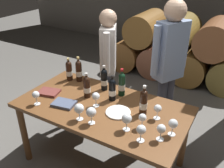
% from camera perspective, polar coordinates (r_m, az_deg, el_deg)
% --- Properties ---
extents(ground_plane, '(14.00, 14.00, 0.00)m').
position_cam_1_polar(ground_plane, '(2.94, -2.05, -17.48)').
color(ground_plane, '#66635E').
extents(barrel_stack, '(2.49, 0.90, 1.15)m').
position_cam_1_polar(barrel_stack, '(4.74, 14.91, 7.84)').
color(barrel_stack, brown).
rests_on(barrel_stack, ground_plane).
extents(dining_table, '(1.70, 0.90, 0.76)m').
position_cam_1_polar(dining_table, '(2.51, -2.31, -6.73)').
color(dining_table, brown).
rests_on(dining_table, ground_plane).
extents(wine_bottle_0, '(0.07, 0.07, 0.28)m').
position_cam_1_polar(wine_bottle_0, '(2.55, -5.86, -0.62)').
color(wine_bottle_0, black).
rests_on(wine_bottle_0, dining_table).
extents(wine_bottle_1, '(0.07, 0.07, 0.29)m').
position_cam_1_polar(wine_bottle_1, '(2.68, -1.84, 1.08)').
color(wine_bottle_1, black).
rests_on(wine_bottle_1, dining_table).
extents(wine_bottle_2, '(0.07, 0.07, 0.30)m').
position_cam_1_polar(wine_bottle_2, '(2.89, -7.73, 3.09)').
color(wine_bottle_2, black).
rests_on(wine_bottle_2, dining_table).
extents(wine_bottle_3, '(0.07, 0.07, 0.28)m').
position_cam_1_polar(wine_bottle_3, '(2.94, -9.95, 3.12)').
color(wine_bottle_3, black).
rests_on(wine_bottle_3, dining_table).
extents(wine_bottle_4, '(0.07, 0.07, 0.30)m').
position_cam_1_polar(wine_bottle_4, '(2.28, 7.34, -4.20)').
color(wine_bottle_4, black).
rests_on(wine_bottle_4, dining_table).
extents(wine_bottle_5, '(0.07, 0.07, 0.28)m').
position_cam_1_polar(wine_bottle_5, '(2.49, 0.05, -1.27)').
color(wine_bottle_5, black).
rests_on(wine_bottle_5, dining_table).
extents(wine_bottle_6, '(0.07, 0.07, 0.31)m').
position_cam_1_polar(wine_bottle_6, '(2.57, 2.27, -0.00)').
color(wine_bottle_6, black).
rests_on(wine_bottle_6, dining_table).
extents(wine_glass_0, '(0.08, 0.08, 0.15)m').
position_cam_1_polar(wine_glass_0, '(2.09, 14.01, -9.04)').
color(wine_glass_0, white).
rests_on(wine_glass_0, dining_table).
extents(wine_glass_1, '(0.07, 0.07, 0.15)m').
position_cam_1_polar(wine_glass_1, '(2.02, 11.37, -10.28)').
color(wine_glass_1, white).
rests_on(wine_glass_1, dining_table).
extents(wine_glass_2, '(0.07, 0.07, 0.15)m').
position_cam_1_polar(wine_glass_2, '(2.25, 10.58, -5.73)').
color(wine_glass_2, white).
rests_on(wine_glass_2, dining_table).
extents(wine_glass_3, '(0.09, 0.09, 0.16)m').
position_cam_1_polar(wine_glass_3, '(2.16, -4.86, -6.62)').
color(wine_glass_3, white).
rests_on(wine_glass_3, dining_table).
extents(wine_glass_4, '(0.07, 0.07, 0.15)m').
position_cam_1_polar(wine_glass_4, '(2.53, -17.30, -2.51)').
color(wine_glass_4, white).
rests_on(wine_glass_4, dining_table).
extents(wine_glass_5, '(0.08, 0.08, 0.15)m').
position_cam_1_polar(wine_glass_5, '(2.39, -3.79, -2.96)').
color(wine_glass_5, white).
rests_on(wine_glass_5, dining_table).
extents(wine_glass_6, '(0.09, 0.09, 0.16)m').
position_cam_1_polar(wine_glass_6, '(2.08, 3.44, -8.11)').
color(wine_glass_6, white).
rests_on(wine_glass_6, dining_table).
extents(wine_glass_7, '(0.09, 0.09, 0.16)m').
position_cam_1_polar(wine_glass_7, '(2.22, -7.67, -5.75)').
color(wine_glass_7, white).
rests_on(wine_glass_7, dining_table).
extents(wine_glass_8, '(0.08, 0.08, 0.15)m').
position_cam_1_polar(wine_glass_8, '(1.98, 6.81, -10.61)').
color(wine_glass_8, white).
rests_on(wine_glass_8, dining_table).
extents(wine_glass_9, '(0.07, 0.07, 0.14)m').
position_cam_1_polar(wine_glass_9, '(2.12, 7.10, -7.89)').
color(wine_glass_9, white).
rests_on(wine_glass_9, dining_table).
extents(tasting_notebook, '(0.24, 0.20, 0.03)m').
position_cam_1_polar(tasting_notebook, '(2.51, -11.13, -4.48)').
color(tasting_notebook, '#4C5670').
rests_on(tasting_notebook, dining_table).
extents(leather_ledger, '(0.25, 0.21, 0.03)m').
position_cam_1_polar(leather_ledger, '(2.74, -14.49, -1.85)').
color(leather_ledger, brown).
rests_on(leather_ledger, dining_table).
extents(serving_plate, '(0.24, 0.24, 0.01)m').
position_cam_1_polar(serving_plate, '(2.34, 1.44, -6.59)').
color(serving_plate, white).
rests_on(serving_plate, dining_table).
extents(sommelier_presenting, '(0.31, 0.44, 1.72)m').
position_cam_1_polar(sommelier_presenting, '(2.79, 13.16, 5.04)').
color(sommelier_presenting, '#383842').
rests_on(sommelier_presenting, ground_plane).
extents(taster_seated_left, '(0.30, 0.45, 1.54)m').
position_cam_1_polar(taster_seated_left, '(3.09, -0.86, 5.70)').
color(taster_seated_left, '#383842').
rests_on(taster_seated_left, ground_plane).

